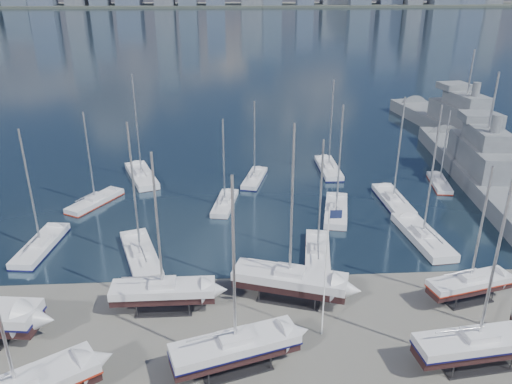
{
  "coord_description": "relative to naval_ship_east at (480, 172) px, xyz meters",
  "views": [
    {
      "loc": [
        -4.96,
        -43.49,
        28.14
      ],
      "look_at": [
        -1.92,
        8.0,
        6.15
      ],
      "focal_mm": 35.0,
      "sensor_mm": 36.0,
      "label": 1
    }
  ],
  "objects": [
    {
      "name": "sailboat_moored_10",
      "position": [
        -15.43,
        -7.09,
        -1.36
      ],
      "size": [
        3.2,
        10.34,
        15.33
      ],
      "rotation": [
        0.0,
        0.0,
        1.6
      ],
      "color": "black",
      "rests_on": "water"
    },
    {
      "name": "sailboat_cradle_4",
      "position": [
        -32.21,
        -28.21,
        0.48
      ],
      "size": [
        11.06,
        6.27,
        17.3
      ],
      "rotation": [
        0.0,
        0.0,
        -0.33
      ],
      "color": "#2D2D33",
      "rests_on": "ground"
    },
    {
      "name": "sailboat_cradle_5",
      "position": [
        -18.71,
        -37.92,
        0.41
      ],
      "size": [
        10.21,
        3.93,
        16.07
      ],
      "rotation": [
        0.0,
        0.0,
        0.12
      ],
      "color": "#2D2D33",
      "rests_on": "ground"
    },
    {
      "name": "sailboat_moored_9",
      "position": [
        -15.22,
        -17.54,
        -1.34
      ],
      "size": [
        4.19,
        11.42,
        16.86
      ],
      "rotation": [
        0.0,
        0.0,
        1.67
      ],
      "color": "black",
      "rests_on": "water"
    },
    {
      "name": "sailboat_cradle_3",
      "position": [
        -37.49,
        -37.17,
        0.42
      ],
      "size": [
        10.49,
        5.72,
        16.31
      ],
      "rotation": [
        0.0,
        0.0,
        0.3
      ],
      "color": "#2D2D33",
      "rests_on": "ground"
    },
    {
      "name": "flagpole",
      "position": [
        -29.93,
        -33.49,
        5.27
      ],
      "size": [
        1.06,
        0.12,
        12.04
      ],
      "color": "white",
      "rests_on": "ground"
    },
    {
      "name": "sailboat_moored_2",
      "position": [
        -51.01,
        4.18,
        -1.34
      ],
      "size": [
        6.73,
        11.45,
        16.71
      ],
      "rotation": [
        0.0,
        0.0,
        1.92
      ],
      "color": "black",
      "rests_on": "water"
    },
    {
      "name": "naval_ship_west",
      "position": [
        7.21,
        22.56,
        0.0
      ],
      "size": [
        13.81,
        47.2,
        18.2
      ],
      "rotation": [
        0.0,
        0.0,
        1.71
      ],
      "color": "slate",
      "rests_on": "water"
    },
    {
      "name": "ground",
      "position": [
        -32.75,
        -34.35,
        -1.66
      ],
      "size": [
        1400.0,
        1400.0,
        0.0
      ],
      "primitive_type": "plane",
      "color": "#605E59",
      "rests_on": "ground"
    },
    {
      "name": "sailboat_moored_6",
      "position": [
        -28.12,
        -20.41,
        -1.36
      ],
      "size": [
        4.14,
        9.69,
        14.03
      ],
      "rotation": [
        0.0,
        0.0,
        1.4
      ],
      "color": "black",
      "rests_on": "water"
    },
    {
      "name": "far_shore",
      "position": [
        -32.75,
        535.65,
        -0.56
      ],
      "size": [
        1400.0,
        80.0,
        2.2
      ],
      "primitive_type": "cube",
      "color": "#2D332D",
      "rests_on": "ground"
    },
    {
      "name": "naval_ship_east",
      "position": [
        0.0,
        0.0,
        0.0
      ],
      "size": [
        11.5,
        44.39,
        17.95
      ],
      "rotation": [
        0.0,
        0.0,
        1.47
      ],
      "color": "slate",
      "rests_on": "water"
    },
    {
      "name": "sailboat_cradle_2",
      "position": [
        -43.91,
        -29.21,
        0.38
      ],
      "size": [
        9.39,
        2.65,
        15.37
      ],
      "rotation": [
        0.0,
        0.0,
        0.0
      ],
      "color": "#2D2D33",
      "rests_on": "ground"
    },
    {
      "name": "sailboat_moored_5",
      "position": [
        -33.8,
        2.35,
        -1.36
      ],
      "size": [
        4.58,
        8.87,
        12.77
      ],
      "rotation": [
        0.0,
        0.0,
        1.3
      ],
      "color": "black",
      "rests_on": "water"
    },
    {
      "name": "sailboat_moored_3",
      "position": [
        -47.5,
        -19.84,
        -1.36
      ],
      "size": [
        6.25,
        11.18,
        16.11
      ],
      "rotation": [
        0.0,
        0.0,
        1.89
      ],
      "color": "black",
      "rests_on": "water"
    },
    {
      "name": "sailboat_moored_1",
      "position": [
        -55.91,
        -4.85,
        -1.36
      ],
      "size": [
        6.68,
        8.98,
        13.37
      ],
      "rotation": [
        0.0,
        0.0,
        1.04
      ],
      "color": "black",
      "rests_on": "water"
    },
    {
      "name": "sailboat_moored_11",
      "position": [
        -6.51,
        -1.04,
        -1.35
      ],
      "size": [
        3.53,
        8.18,
        11.84
      ],
      "rotation": [
        0.0,
        0.0,
        1.4
      ],
      "color": "black",
      "rests_on": "water"
    },
    {
      "name": "water",
      "position": [
        -32.75,
        275.65,
        -1.81
      ],
      "size": [
        1400.0,
        600.0,
        0.4
      ],
      "primitive_type": "cube",
      "color": "#172535",
      "rests_on": "ground"
    },
    {
      "name": "sailboat_cradle_6",
      "position": [
        -15.35,
        -29.47,
        0.29
      ],
      "size": [
        8.63,
        4.29,
        13.62
      ],
      "rotation": [
        0.0,
        0.0,
        0.25
      ],
      "color": "#2D2D33",
      "rests_on": "ground"
    },
    {
      "name": "sailboat_moored_8",
      "position": [
        -21.78,
        5.9,
        -1.36
      ],
      "size": [
        2.9,
        10.17,
        15.18
      ],
      "rotation": [
        0.0,
        0.0,
        1.58
      ],
      "color": "black",
      "rests_on": "water"
    },
    {
      "name": "sailboat_moored_4",
      "position": [
        -38.3,
        -6.55,
        -1.34
      ],
      "size": [
        3.86,
        8.64,
        12.6
      ],
      "rotation": [
        0.0,
        0.0,
        1.38
      ],
      "color": "black",
      "rests_on": "water"
    },
    {
      "name": "sailboat_moored_7",
      "position": [
        -23.84,
        -9.82,
        -1.34
      ],
      "size": [
        4.97,
        10.37,
        15.1
      ],
      "rotation": [
        0.0,
        0.0,
        1.34
      ],
      "color": "black",
      "rests_on": "water"
    },
    {
      "name": "sailboat_moored_0",
      "position": [
        -59.11,
        -17.03,
        -1.36
      ],
      "size": [
        3.95,
        10.13,
        14.74
      ],
      "rotation": [
        0.0,
        0.0,
        1.45
      ],
      "color": "black",
      "rests_on": "water"
    }
  ]
}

